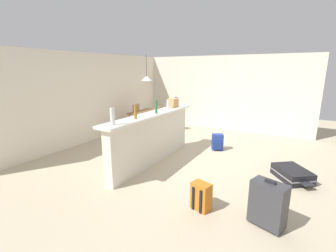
{
  "coord_description": "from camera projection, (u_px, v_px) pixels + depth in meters",
  "views": [
    {
      "loc": [
        -4.9,
        -2.28,
        2.05
      ],
      "look_at": [
        -0.16,
        0.5,
        0.71
      ],
      "focal_mm": 25.0,
      "sensor_mm": 36.0,
      "label": 1
    }
  ],
  "objects": [
    {
      "name": "ground_plane",
      "position": [
        189.0,
        156.0,
        5.72
      ],
      "size": [
        13.0,
        13.0,
        0.05
      ],
      "primitive_type": "cube",
      "color": "#BCAD8E"
    },
    {
      "name": "wall_back",
      "position": [
        97.0,
        97.0,
        6.91
      ],
      "size": [
        6.6,
        0.1,
        2.5
      ],
      "primitive_type": "cube",
      "color": "silver",
      "rests_on": "ground_plane"
    },
    {
      "name": "wall_right",
      "position": [
        220.0,
        93.0,
        8.12
      ],
      "size": [
        0.1,
        6.0,
        2.5
      ],
      "primitive_type": "cube",
      "color": "silver",
      "rests_on": "ground_plane"
    },
    {
      "name": "partition_half_wall",
      "position": [
        153.0,
        139.0,
        5.17
      ],
      "size": [
        2.8,
        0.2,
        1.07
      ],
      "primitive_type": "cube",
      "color": "silver",
      "rests_on": "ground_plane"
    },
    {
      "name": "bar_countertop",
      "position": [
        152.0,
        115.0,
        5.04
      ],
      "size": [
        2.96,
        0.4,
        0.05
      ],
      "primitive_type": "cube",
      "color": "white",
      "rests_on": "partition_half_wall"
    },
    {
      "name": "bottle_white",
      "position": [
        112.0,
        116.0,
        3.96
      ],
      "size": [
        0.07,
        0.07,
        0.29
      ],
      "primitive_type": "cylinder",
      "color": "silver",
      "rests_on": "bar_countertop"
    },
    {
      "name": "bottle_amber",
      "position": [
        136.0,
        112.0,
        4.47
      ],
      "size": [
        0.06,
        0.06,
        0.25
      ],
      "primitive_type": "cylinder",
      "color": "#9E661E",
      "rests_on": "bar_countertop"
    },
    {
      "name": "bottle_green",
      "position": [
        156.0,
        107.0,
        4.99
      ],
      "size": [
        0.06,
        0.06,
        0.28
      ],
      "primitive_type": "cylinder",
      "color": "#2D6B38",
      "rests_on": "bar_countertop"
    },
    {
      "name": "bottle_clear",
      "position": [
        168.0,
        105.0,
        5.57
      ],
      "size": [
        0.06,
        0.06,
        0.21
      ],
      "primitive_type": "cylinder",
      "color": "silver",
      "rests_on": "bar_countertop"
    },
    {
      "name": "bottle_blue",
      "position": [
        176.0,
        101.0,
        6.07
      ],
      "size": [
        0.07,
        0.07,
        0.23
      ],
      "primitive_type": "cylinder",
      "color": "#284C89",
      "rests_on": "bar_countertop"
    },
    {
      "name": "grocery_bag",
      "position": [
        173.0,
        103.0,
        5.8
      ],
      "size": [
        0.26,
        0.18,
        0.22
      ],
      "primitive_type": "cube",
      "color": "tan",
      "rests_on": "bar_countertop"
    },
    {
      "name": "dining_table",
      "position": [
        148.0,
        114.0,
        7.44
      ],
      "size": [
        1.1,
        0.8,
        0.74
      ],
      "color": "brown",
      "rests_on": "ground_plane"
    },
    {
      "name": "dining_chair_near_partition",
      "position": [
        162.0,
        121.0,
        7.11
      ],
      "size": [
        0.44,
        0.44,
        0.93
      ],
      "color": "#9E754C",
      "rests_on": "ground_plane"
    },
    {
      "name": "dining_chair_far_side",
      "position": [
        134.0,
        117.0,
        7.76
      ],
      "size": [
        0.45,
        0.45,
        0.93
      ],
      "color": "#9E754C",
      "rests_on": "ground_plane"
    },
    {
      "name": "pendant_lamp",
      "position": [
        147.0,
        78.0,
        7.25
      ],
      "size": [
        0.34,
        0.34,
        0.84
      ],
      "color": "black"
    },
    {
      "name": "suitcase_flat_black",
      "position": [
        292.0,
        174.0,
        4.45
      ],
      "size": [
        0.86,
        0.81,
        0.22
      ],
      "color": "black",
      "rests_on": "ground_plane"
    },
    {
      "name": "suitcase_upright_charcoal",
      "position": [
        268.0,
        204.0,
        3.07
      ],
      "size": [
        0.37,
        0.49,
        0.67
      ],
      "color": "#38383D",
      "rests_on": "ground_plane"
    },
    {
      "name": "backpack_blue",
      "position": [
        217.0,
        142.0,
        6.06
      ],
      "size": [
        0.32,
        0.33,
        0.42
      ],
      "color": "#233D93",
      "rests_on": "ground_plane"
    },
    {
      "name": "backpack_orange",
      "position": [
        201.0,
        196.0,
        3.49
      ],
      "size": [
        0.3,
        0.32,
        0.42
      ],
      "color": "orange",
      "rests_on": "ground_plane"
    }
  ]
}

